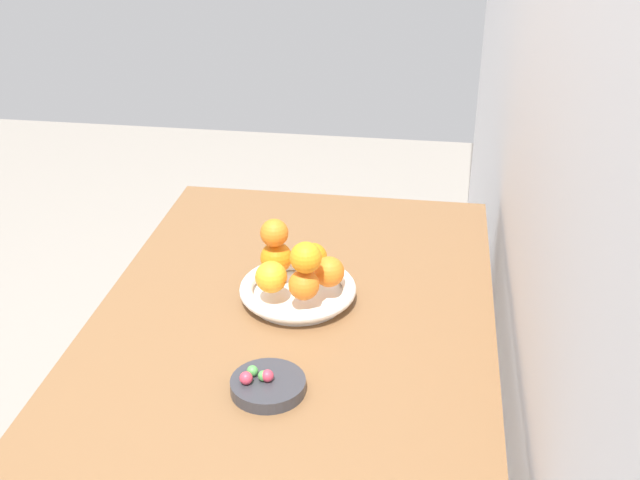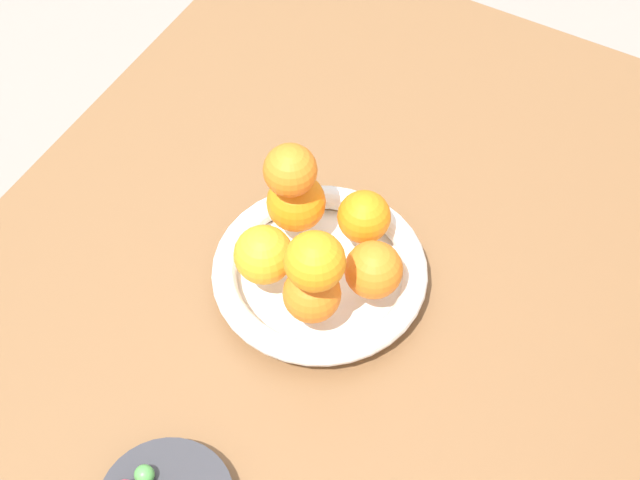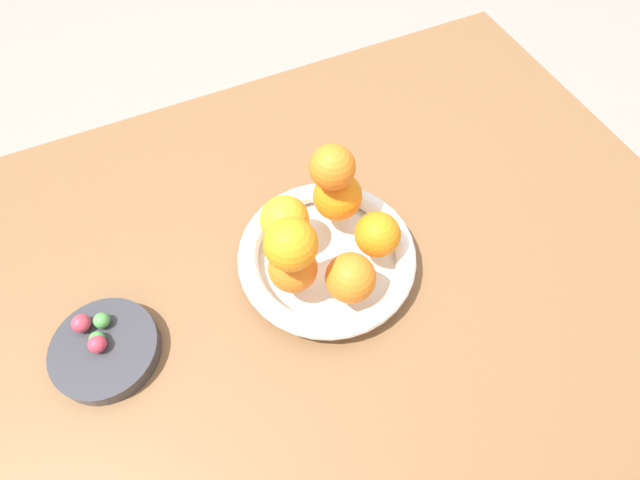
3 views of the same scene
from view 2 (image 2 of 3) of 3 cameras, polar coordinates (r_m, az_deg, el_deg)
dining_table at (r=1.11m, az=-0.95°, el=-6.62°), size 1.10×0.76×0.74m
fruit_bowl at (r=1.03m, az=0.14°, el=-2.03°), size 0.23×0.23×0.04m
orange_0 at (r=1.03m, az=-1.40°, el=2.21°), size 0.06×0.06×0.06m
orange_1 at (r=0.99m, az=-3.23°, el=-0.77°), size 0.06×0.06×0.06m
orange_2 at (r=0.96m, az=-0.47°, el=-3.16°), size 0.06×0.06×0.06m
orange_3 at (r=0.98m, az=3.14°, el=-1.74°), size 0.06×0.06×0.06m
orange_4 at (r=1.02m, az=2.58°, el=1.36°), size 0.06×0.06×0.06m
orange_5 at (r=0.98m, az=-1.75°, el=4.08°), size 0.06×0.06×0.06m
orange_6 at (r=0.91m, az=-0.31°, el=-1.25°), size 0.06×0.06×0.06m
candy_ball_0 at (r=0.93m, az=-10.19°, el=-13.30°), size 0.02×0.02×0.02m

